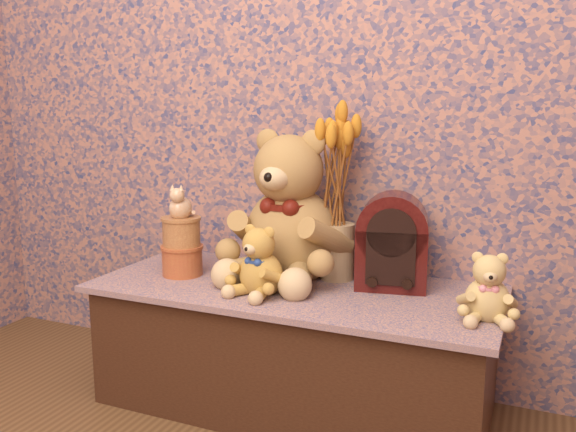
{
  "coord_description": "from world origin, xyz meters",
  "views": [
    {
      "loc": [
        0.73,
        -0.51,
        1.0
      ],
      "look_at": [
        0.0,
        1.17,
        0.66
      ],
      "focal_mm": 37.38,
      "sensor_mm": 36.0,
      "label": 1
    }
  ],
  "objects_px": {
    "teddy_large": "(292,198)",
    "teddy_medium": "(261,257)",
    "biscuit_tin_lower": "(182,261)",
    "cat_figurine": "(180,201)",
    "teddy_small": "(488,283)",
    "ceramic_vase": "(337,251)",
    "cathedral_radio": "(392,241)"
  },
  "relations": [
    {
      "from": "teddy_medium",
      "to": "cat_figurine",
      "type": "relative_size",
      "value": 1.94
    },
    {
      "from": "teddy_small",
      "to": "biscuit_tin_lower",
      "type": "height_order",
      "value": "teddy_small"
    },
    {
      "from": "teddy_large",
      "to": "cat_figurine",
      "type": "distance_m",
      "value": 0.38
    },
    {
      "from": "teddy_large",
      "to": "teddy_medium",
      "type": "bearing_deg",
      "value": -88.61
    },
    {
      "from": "teddy_large",
      "to": "ceramic_vase",
      "type": "xyz_separation_m",
      "value": [
        0.16,
        0.02,
        -0.17
      ]
    },
    {
      "from": "cathedral_radio",
      "to": "biscuit_tin_lower",
      "type": "distance_m",
      "value": 0.72
    },
    {
      "from": "teddy_small",
      "to": "ceramic_vase",
      "type": "height_order",
      "value": "teddy_small"
    },
    {
      "from": "teddy_small",
      "to": "cathedral_radio",
      "type": "xyz_separation_m",
      "value": [
        -0.31,
        0.19,
        0.05
      ]
    },
    {
      "from": "cathedral_radio",
      "to": "ceramic_vase",
      "type": "bearing_deg",
      "value": 163.33
    },
    {
      "from": "teddy_small",
      "to": "ceramic_vase",
      "type": "relative_size",
      "value": 1.07
    },
    {
      "from": "teddy_large",
      "to": "cathedral_radio",
      "type": "relative_size",
      "value": 1.75
    },
    {
      "from": "teddy_medium",
      "to": "teddy_large",
      "type": "bearing_deg",
      "value": 99.5
    },
    {
      "from": "teddy_large",
      "to": "biscuit_tin_lower",
      "type": "distance_m",
      "value": 0.44
    },
    {
      "from": "cathedral_radio",
      "to": "cat_figurine",
      "type": "relative_size",
      "value": 2.55
    },
    {
      "from": "ceramic_vase",
      "to": "biscuit_tin_lower",
      "type": "bearing_deg",
      "value": -161.73
    },
    {
      "from": "ceramic_vase",
      "to": "cat_figurine",
      "type": "height_order",
      "value": "cat_figurine"
    },
    {
      "from": "biscuit_tin_lower",
      "to": "cat_figurine",
      "type": "distance_m",
      "value": 0.21
    },
    {
      "from": "teddy_small",
      "to": "cathedral_radio",
      "type": "bearing_deg",
      "value": 139.68
    },
    {
      "from": "teddy_large",
      "to": "cathedral_radio",
      "type": "height_order",
      "value": "teddy_large"
    },
    {
      "from": "ceramic_vase",
      "to": "cathedral_radio",
      "type": "bearing_deg",
      "value": -6.08
    },
    {
      "from": "teddy_large",
      "to": "cathedral_radio",
      "type": "bearing_deg",
      "value": 4.5
    },
    {
      "from": "teddy_large",
      "to": "teddy_small",
      "type": "distance_m",
      "value": 0.71
    },
    {
      "from": "cathedral_radio",
      "to": "biscuit_tin_lower",
      "type": "xyz_separation_m",
      "value": [
        -0.7,
        -0.15,
        -0.1
      ]
    },
    {
      "from": "teddy_large",
      "to": "teddy_medium",
      "type": "height_order",
      "value": "teddy_large"
    },
    {
      "from": "biscuit_tin_lower",
      "to": "teddy_large",
      "type": "bearing_deg",
      "value": 22.27
    },
    {
      "from": "teddy_medium",
      "to": "ceramic_vase",
      "type": "distance_m",
      "value": 0.3
    },
    {
      "from": "cathedral_radio",
      "to": "teddy_medium",
      "type": "bearing_deg",
      "value": -158.37
    },
    {
      "from": "teddy_medium",
      "to": "cathedral_radio",
      "type": "relative_size",
      "value": 0.76
    },
    {
      "from": "teddy_large",
      "to": "teddy_medium",
      "type": "xyz_separation_m",
      "value": [
        -0.01,
        -0.22,
        -0.15
      ]
    },
    {
      "from": "teddy_small",
      "to": "biscuit_tin_lower",
      "type": "relative_size",
      "value": 1.46
    },
    {
      "from": "teddy_large",
      "to": "cat_figurine",
      "type": "height_order",
      "value": "teddy_large"
    },
    {
      "from": "ceramic_vase",
      "to": "cat_figurine",
      "type": "xyz_separation_m",
      "value": [
        -0.51,
        -0.17,
        0.17
      ]
    }
  ]
}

